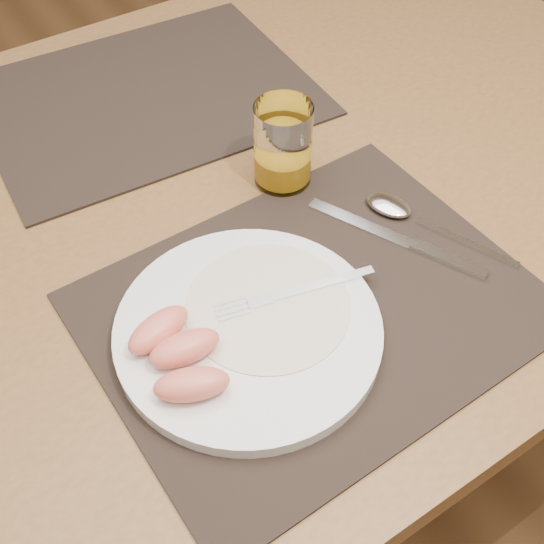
% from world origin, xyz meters
% --- Properties ---
extents(ground, '(5.00, 5.00, 0.00)m').
position_xyz_m(ground, '(0.00, 0.00, 0.00)').
color(ground, brown).
rests_on(ground, ground).
extents(table, '(1.40, 0.90, 0.75)m').
position_xyz_m(table, '(0.00, 0.00, 0.67)').
color(table, brown).
rests_on(table, ground).
extents(placemat_near, '(0.46, 0.36, 0.00)m').
position_xyz_m(placemat_near, '(-0.01, -0.22, 0.75)').
color(placemat_near, black).
rests_on(placemat_near, table).
extents(placemat_far, '(0.47, 0.38, 0.00)m').
position_xyz_m(placemat_far, '(0.02, 0.22, 0.75)').
color(placemat_far, black).
rests_on(placemat_far, table).
extents(plate, '(0.27, 0.27, 0.02)m').
position_xyz_m(plate, '(-0.08, -0.21, 0.76)').
color(plate, white).
rests_on(plate, placemat_near).
extents(plate_dressing, '(0.17, 0.17, 0.00)m').
position_xyz_m(plate_dressing, '(-0.05, -0.20, 0.77)').
color(plate_dressing, white).
rests_on(plate_dressing, plate).
extents(fork, '(0.17, 0.06, 0.00)m').
position_xyz_m(fork, '(-0.03, -0.20, 0.77)').
color(fork, silver).
rests_on(fork, plate).
extents(knife, '(0.10, 0.21, 0.01)m').
position_xyz_m(knife, '(0.14, -0.21, 0.76)').
color(knife, silver).
rests_on(knife, placemat_near).
extents(spoon, '(0.09, 0.19, 0.01)m').
position_xyz_m(spoon, '(0.16, -0.16, 0.76)').
color(spoon, silver).
rests_on(spoon, placemat_near).
extents(juice_glass, '(0.07, 0.07, 0.11)m').
position_xyz_m(juice_glass, '(0.08, -0.03, 0.80)').
color(juice_glass, white).
rests_on(juice_glass, placemat_near).
extents(grapefruit_wedges, '(0.09, 0.13, 0.03)m').
position_xyz_m(grapefruit_wedges, '(-0.16, -0.21, 0.78)').
color(grapefruit_wedges, '#E6775E').
rests_on(grapefruit_wedges, plate).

